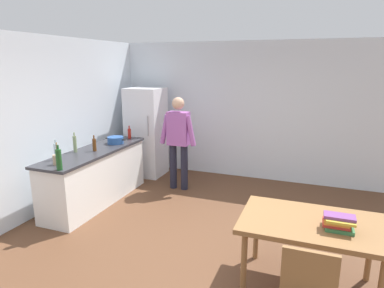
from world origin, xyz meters
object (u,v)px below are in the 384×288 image
Objects in this scene: cooking_pot at (116,140)px; utensil_jar at (57,159)px; bottle_beer_brown at (94,145)px; refrigerator at (146,132)px; dining_table at (312,228)px; bottle_vinegar_tall at (75,144)px; bottle_sauce_red at (129,133)px; bottle_wine_green at (59,159)px; book_stack at (338,223)px; bottle_water_clear at (56,151)px; person at (178,137)px.

utensil_jar reaches higher than cooking_pot.
refrigerator is at bearing 88.08° from bottle_beer_brown.
dining_table is 3.73m from bottle_vinegar_tall.
cooking_pot is at bearing 154.05° from dining_table.
bottle_sauce_red is at bearing -91.76° from refrigerator.
refrigerator is 2.64m from bottle_wine_green.
dining_table is at bearing 155.81° from book_stack.
bottle_vinegar_tall is at bearing 116.89° from bottle_wine_green.
bottle_beer_brown is at bearing 70.44° from bottle_water_clear.
utensil_jar is 3.64m from book_stack.
dining_table is (3.30, -2.70, -0.23)m from refrigerator.
bottle_wine_green is (0.20, -0.18, 0.07)m from utensil_jar.
dining_table is 4.12× the size of bottle_wine_green.
book_stack is (2.58, -2.25, -0.15)m from person.
bottle_beer_brown is (-0.17, 0.98, -0.04)m from bottle_wine_green.
bottle_wine_green is at bearing 177.13° from book_stack.
cooking_pot is 1.20m from bottle_water_clear.
bottle_sauce_red is at bearing 87.87° from utensil_jar.
refrigerator reaches higher than dining_table.
bottle_vinegar_tall is 1.14× the size of book_stack.
refrigerator is 2.45m from utensil_jar.
refrigerator reaches higher than bottle_beer_brown.
dining_table is at bearing -42.41° from person.
bottle_wine_green reaches higher than bottle_water_clear.
cooking_pot is at bearing -91.72° from refrigerator.
book_stack is (3.53, -2.80, -0.07)m from refrigerator.
bottle_water_clear is at bearing 132.94° from utensil_jar.
bottle_water_clear is at bearing 135.53° from bottle_wine_green.
bottle_sauce_red is 1.21m from bottle_vinegar_tall.
bottle_wine_green is 1.31× the size of bottle_beer_brown.
cooking_pot is 0.45m from bottle_sauce_red.
utensil_jar reaches higher than bottle_water_clear.
bottle_water_clear is at bearing -101.45° from cooking_pot.
bottle_beer_brown is (0.03, 0.80, 0.03)m from utensil_jar.
cooking_pot is 0.78m from bottle_vinegar_tall.
utensil_jar is at bearing 175.80° from dining_table.
bottle_water_clear is at bearing -98.79° from bottle_sauce_red.
bottle_wine_green is 1.06× the size of bottle_vinegar_tall.
bottle_vinegar_tall reaches higher than cooking_pot.
dining_table is at bearing -4.20° from utensil_jar.
bottle_water_clear is (-0.25, -1.62, 0.03)m from bottle_sauce_red.
cooking_pot is 0.57m from bottle_beer_brown.
person reaches higher than book_stack.
refrigerator is at bearing 149.77° from person.
dining_table is 0.29m from book_stack.
person is 5.31× the size of bottle_vinegar_tall.
bottle_wine_green is 3.43m from book_stack.
bottle_beer_brown is 0.93× the size of book_stack.
refrigerator reaches higher than cooking_pot.
book_stack is at bearing -17.86° from bottle_beer_brown.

